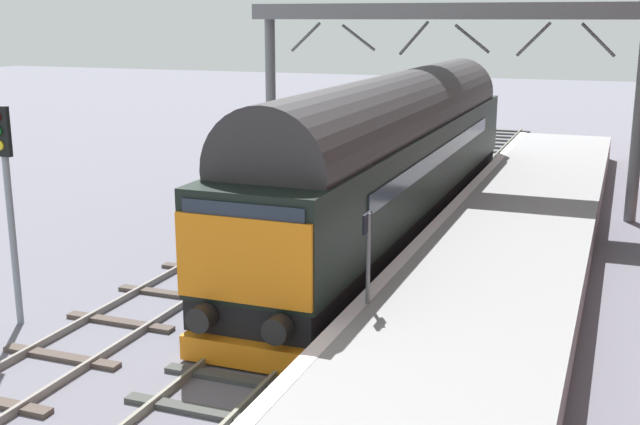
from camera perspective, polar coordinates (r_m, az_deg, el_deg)
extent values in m
plane|color=slate|center=(18.10, -0.07, -6.30)|extent=(140.00, 140.00, 0.00)
cube|color=slate|center=(18.33, -2.18, -5.80)|extent=(0.07, 60.00, 0.15)
cube|color=slate|center=(17.85, 2.09, -6.35)|extent=(0.07, 60.00, 0.15)
cube|color=#424442|center=(13.42, -8.97, -13.75)|extent=(2.50, 0.26, 0.09)
cube|color=#424442|center=(14.40, -6.46, -11.67)|extent=(2.50, 0.26, 0.09)
cube|color=#424442|center=(15.42, -4.30, -9.84)|extent=(2.50, 0.26, 0.09)
cube|color=#424442|center=(16.47, -2.44, -8.24)|extent=(2.50, 0.26, 0.09)
cube|color=#424442|center=(17.54, -0.81, -6.81)|extent=(2.50, 0.26, 0.09)
cube|color=#424442|center=(18.64, 0.62, -5.55)|extent=(2.50, 0.26, 0.09)
cube|color=#424442|center=(19.75, 1.88, -4.43)|extent=(2.50, 0.26, 0.09)
cube|color=#424442|center=(20.88, 3.01, -3.43)|extent=(2.50, 0.26, 0.09)
cube|color=#424442|center=(22.03, 4.01, -2.53)|extent=(2.50, 0.26, 0.09)
cube|color=#424442|center=(23.18, 4.92, -1.72)|extent=(2.50, 0.26, 0.09)
cube|color=#424442|center=(24.35, 5.74, -0.98)|extent=(2.50, 0.26, 0.09)
cube|color=#424442|center=(25.52, 6.48, -0.32)|extent=(2.50, 0.26, 0.09)
cube|color=#424442|center=(26.70, 7.16, 0.29)|extent=(2.50, 0.26, 0.09)
cube|color=#424442|center=(27.88, 7.78, 0.85)|extent=(2.50, 0.26, 0.09)
cube|color=#424442|center=(29.07, 8.35, 1.36)|extent=(2.50, 0.26, 0.09)
cube|color=#424442|center=(30.27, 8.88, 1.83)|extent=(2.50, 0.26, 0.09)
cube|color=#424442|center=(31.47, 9.36, 2.27)|extent=(2.50, 0.26, 0.09)
cube|color=#424442|center=(32.67, 9.81, 2.67)|extent=(2.50, 0.26, 0.09)
cube|color=#424442|center=(33.88, 10.23, 3.05)|extent=(2.50, 0.26, 0.09)
cube|color=#424442|center=(35.09, 10.62, 3.39)|extent=(2.50, 0.26, 0.09)
cube|color=#424442|center=(36.30, 10.98, 3.72)|extent=(2.50, 0.26, 0.09)
cube|color=#424442|center=(37.52, 11.32, 4.02)|extent=(2.50, 0.26, 0.09)
cube|color=#424442|center=(38.73, 11.64, 4.31)|extent=(2.50, 0.26, 0.09)
cube|color=#424442|center=(39.95, 11.94, 4.58)|extent=(2.50, 0.26, 0.09)
cube|color=#424442|center=(41.17, 12.23, 4.83)|extent=(2.50, 0.26, 0.09)
cube|color=#424442|center=(42.40, 12.49, 5.06)|extent=(2.50, 0.26, 0.09)
cube|color=#424442|center=(43.62, 12.75, 5.29)|extent=(2.50, 0.26, 0.09)
cube|color=#424442|center=(44.85, 12.98, 5.50)|extent=(2.50, 0.26, 0.09)
cube|color=#424442|center=(46.07, 13.21, 5.70)|extent=(2.50, 0.26, 0.09)
cube|color=slate|center=(19.83, -11.17, -4.53)|extent=(0.07, 60.00, 0.15)
cube|color=slate|center=(19.13, -7.51, -5.07)|extent=(0.07, 60.00, 0.15)
cube|color=#4E423C|center=(15.89, -17.98, -9.77)|extent=(2.50, 0.26, 0.09)
cube|color=#4E423C|center=(17.26, -14.09, -7.59)|extent=(2.50, 0.26, 0.09)
cube|color=#4E423C|center=(18.72, -10.81, -5.72)|extent=(2.50, 0.26, 0.09)
cube|color=#4E423C|center=(20.25, -8.04, -4.11)|extent=(2.50, 0.26, 0.09)
cube|color=#4E423C|center=(21.83, -5.67, -2.71)|extent=(2.50, 0.26, 0.09)
cube|color=#4E423C|center=(23.46, -3.63, -1.51)|extent=(2.50, 0.26, 0.09)
cube|color=#4E423C|center=(25.12, -1.86, -0.46)|extent=(2.50, 0.26, 0.09)
cube|color=#4E423C|center=(26.81, -0.31, 0.46)|extent=(2.50, 0.26, 0.09)
cube|color=#4E423C|center=(28.52, 1.06, 1.27)|extent=(2.50, 0.26, 0.09)
cube|color=#4E423C|center=(30.25, 2.27, 1.98)|extent=(2.50, 0.26, 0.09)
cube|color=#4E423C|center=(32.00, 3.35, 2.62)|extent=(2.50, 0.26, 0.09)
cube|color=#4E423C|center=(33.76, 4.31, 3.19)|extent=(2.50, 0.26, 0.09)
cube|color=#4E423C|center=(35.53, 5.19, 3.70)|extent=(2.50, 0.26, 0.09)
cube|color=#4E423C|center=(37.31, 5.98, 4.16)|extent=(2.50, 0.26, 0.09)
cube|color=#4E423C|center=(39.10, 6.70, 4.58)|extent=(2.50, 0.26, 0.09)
cube|color=#4E423C|center=(40.90, 7.35, 4.97)|extent=(2.50, 0.26, 0.09)
cube|color=#4E423C|center=(42.71, 7.96, 5.32)|extent=(2.50, 0.26, 0.09)
cube|color=#4E423C|center=(44.52, 8.51, 5.64)|extent=(2.50, 0.26, 0.09)
cube|color=#4E423C|center=(46.33, 9.02, 5.93)|extent=(2.50, 0.26, 0.09)
cube|color=gray|center=(17.05, 11.36, -6.08)|extent=(4.00, 44.00, 1.00)
cube|color=white|center=(17.26, 5.37, -3.85)|extent=(0.30, 44.00, 0.01)
cube|color=black|center=(23.54, 5.35, 0.46)|extent=(2.56, 19.86, 0.60)
cube|color=black|center=(23.26, 5.43, 3.69)|extent=(2.70, 19.86, 2.10)
cylinder|color=#302E30|center=(23.08, 5.50, 6.70)|extent=(2.56, 18.28, 2.57)
cube|color=orange|center=(14.19, -5.54, -3.47)|extent=(2.65, 0.08, 1.58)
cube|color=#232D3D|center=(14.01, -5.57, -0.61)|extent=(2.38, 0.04, 0.64)
cube|color=#232D3D|center=(22.89, 8.76, 4.19)|extent=(0.04, 13.91, 0.44)
cylinder|color=black|center=(14.71, -8.45, -7.46)|extent=(0.48, 0.35, 0.48)
cylinder|color=black|center=(14.08, -3.06, -8.32)|extent=(0.48, 0.35, 0.48)
cube|color=orange|center=(14.75, -5.49, -9.98)|extent=(2.43, 0.36, 0.47)
cylinder|color=black|center=(16.32, -2.41, -6.65)|extent=(1.64, 1.04, 1.04)
cylinder|color=black|center=(17.28, -0.96, -5.47)|extent=(1.64, 1.04, 1.04)
cylinder|color=black|center=(18.25, 0.33, -4.41)|extent=(1.64, 1.04, 1.04)
cylinder|color=black|center=(29.15, 8.46, 2.35)|extent=(1.64, 1.04, 1.04)
cylinder|color=black|center=(30.21, 8.92, 2.73)|extent=(1.64, 1.04, 1.04)
cylinder|color=black|center=(31.27, 9.35, 3.08)|extent=(1.64, 1.04, 1.04)
cylinder|color=gray|center=(17.30, -21.19, -0.37)|extent=(0.14, 0.14, 4.53)
cube|color=black|center=(16.94, -21.84, 5.39)|extent=(0.44, 0.10, 0.99)
cylinder|color=slate|center=(14.77, 3.46, -3.32)|extent=(0.08, 0.08, 1.73)
cube|color=black|center=(14.60, 3.39, -0.73)|extent=(0.05, 0.44, 0.36)
cube|color=white|center=(14.60, 3.28, -0.72)|extent=(0.01, 0.20, 0.24)
cylinder|color=slate|center=(28.82, -3.53, 7.48)|extent=(0.36, 0.36, 6.15)
cylinder|color=slate|center=(26.26, 21.78, 5.92)|extent=(0.36, 0.36, 6.15)
cube|color=slate|center=(26.70, 8.81, 14.00)|extent=(12.66, 2.00, 0.50)
cylinder|color=slate|center=(28.12, -1.02, 12.40)|extent=(1.10, 0.10, 1.01)
cylinder|color=slate|center=(27.46, 2.76, 12.36)|extent=(1.20, 0.10, 0.89)
cylinder|color=slate|center=(26.93, 6.71, 12.25)|extent=(1.00, 0.10, 1.12)
cylinder|color=slate|center=(26.52, 10.80, 12.09)|extent=(1.17, 0.10, 0.93)
cylinder|color=slate|center=(26.24, 14.99, 11.86)|extent=(1.04, 0.10, 1.08)
cylinder|color=slate|center=(26.10, 19.24, 11.56)|extent=(1.08, 0.10, 1.04)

